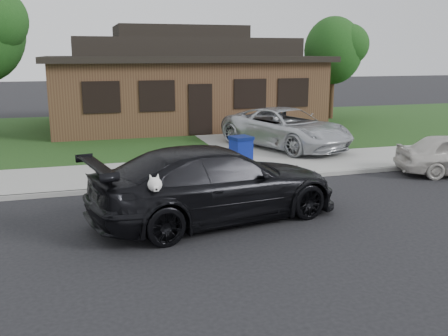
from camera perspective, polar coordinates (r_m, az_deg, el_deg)
name	(u,v)px	position (r m, az deg, el deg)	size (l,w,h in m)	color
ground	(139,238)	(9.97, -9.72, -7.88)	(120.00, 120.00, 0.00)	black
sidewalk	(117,176)	(14.72, -12.17, -0.90)	(60.00, 3.00, 0.12)	gray
curb	(122,189)	(13.27, -11.63, -2.39)	(60.00, 0.12, 0.12)	gray
lawn	(101,134)	(22.56, -13.88, 3.80)	(60.00, 13.00, 0.13)	#193814
driveway	(253,138)	(20.80, 3.34, 3.42)	(4.50, 13.00, 0.14)	gray
sedan	(216,183)	(10.68, -0.89, -1.76)	(5.84, 3.31, 1.60)	black
minivan	(286,128)	(18.36, 7.10, 4.56)	(2.38, 5.17, 1.44)	silver
recycling_bin	(241,152)	(15.00, 1.95, 1.82)	(0.70, 0.70, 0.98)	navy
house	(180,82)	(24.82, -5.02, 9.74)	(12.60, 8.60, 4.65)	#422B1C
tree_1	(337,49)	(27.09, 12.76, 13.09)	(3.15, 3.00, 5.25)	#332114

